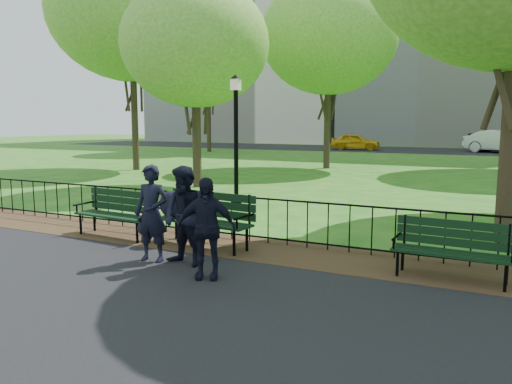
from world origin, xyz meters
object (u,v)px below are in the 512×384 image
at_px(tree_near_w, 195,44).
at_px(tree_far_w, 208,51).
at_px(person_right, 206,228).
at_px(tree_mid_w, 131,10).
at_px(park_bench_main, 190,209).
at_px(park_bench_right_a, 453,244).
at_px(lamppost, 236,136).
at_px(person_left, 152,213).
at_px(person_mid, 185,216).
at_px(tree_far_c, 329,36).
at_px(sedan_silver, 501,142).
at_px(taxi, 355,142).
at_px(park_bench_left_a, 118,208).
at_px(sedan_dark, 506,143).

height_order(tree_near_w, tree_far_w, tree_far_w).
bearing_deg(person_right, tree_mid_w, 112.03).
relative_size(park_bench_main, park_bench_right_a, 1.18).
height_order(lamppost, tree_far_w, tree_far_w).
bearing_deg(park_bench_right_a, person_left, -162.91).
distance_m(tree_mid_w, person_mid, 18.10).
height_order(tree_mid_w, person_mid, tree_mid_w).
bearing_deg(tree_far_c, lamppost, -83.73).
relative_size(park_bench_right_a, sedan_silver, 0.34).
bearing_deg(taxi, park_bench_main, -179.22).
relative_size(park_bench_left_a, person_right, 1.21).
distance_m(tree_mid_w, tree_far_c, 9.43).
relative_size(person_left, person_mid, 1.00).
xyz_separation_m(tree_far_w, person_right, (16.09, -26.50, -6.69)).
height_order(park_bench_left_a, sedan_dark, sedan_dark).
distance_m(park_bench_left_a, person_mid, 2.69).
height_order(tree_mid_w, tree_far_c, tree_mid_w).
height_order(person_mid, person_right, person_mid).
distance_m(tree_far_w, person_right, 31.71).
bearing_deg(sedan_dark, person_right, -168.72).
height_order(park_bench_right_a, tree_near_w, tree_near_w).
relative_size(park_bench_right_a, taxi, 0.44).
xyz_separation_m(park_bench_left_a, tree_near_w, (-2.78, 7.31, 4.40)).
bearing_deg(tree_far_w, park_bench_main, -59.37).
relative_size(lamppost, tree_mid_w, 0.33).
xyz_separation_m(park_bench_left_a, person_left, (1.77, -1.17, 0.24)).
height_order(park_bench_left_a, taxi, taxi).
distance_m(park_bench_main, sedan_silver, 33.25).
bearing_deg(lamppost, sedan_silver, 77.24).
height_order(tree_far_c, taxi, tree_far_c).
xyz_separation_m(tree_near_w, person_left, (4.55, -8.48, -4.16)).
xyz_separation_m(tree_near_w, tree_far_c, (1.97, 8.81, 1.41)).
distance_m(park_bench_main, sedan_dark, 33.98).
height_order(park_bench_left_a, tree_far_c, tree_far_c).
relative_size(lamppost, tree_near_w, 0.50).
distance_m(park_bench_right_a, sedan_silver, 32.87).
xyz_separation_m(tree_far_c, person_mid, (3.23, -17.26, -5.57)).
distance_m(lamppost, sedan_dark, 30.20).
relative_size(person_left, person_right, 1.07).
distance_m(person_left, person_mid, 0.65).
height_order(park_bench_main, tree_mid_w, tree_mid_w).
bearing_deg(sedan_dark, park_bench_right_a, -163.40).
distance_m(park_bench_right_a, tree_mid_w, 20.24).
xyz_separation_m(person_mid, sedan_dark, (4.91, 34.69, -0.09)).
relative_size(person_left, sedan_silver, 0.32).
bearing_deg(person_left, park_bench_main, 84.36).
relative_size(tree_mid_w, tree_far_c, 1.16).
bearing_deg(park_bench_main, tree_far_c, 106.24).
relative_size(person_right, sedan_dark, 0.31).
bearing_deg(tree_near_w, sedan_dark, 68.93).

